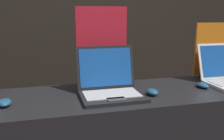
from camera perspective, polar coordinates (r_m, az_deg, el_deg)
name	(u,v)px	position (r m, az deg, el deg)	size (l,w,h in m)	color
wall_back	(77,20)	(2.99, -7.56, 10.77)	(8.00, 0.05, 2.80)	black
mouse_front	(5,103)	(1.51, -22.35, -6.58)	(0.07, 0.10, 0.04)	navy
laptop_middle	(110,85)	(1.57, -0.51, -3.20)	(0.37, 0.34, 0.28)	black
mouse_middle	(152,92)	(1.60, 8.74, -4.76)	(0.07, 0.09, 0.04)	navy
promo_stand_middle	(102,49)	(1.73, -2.26, 4.61)	(0.34, 0.07, 0.53)	black
mouse_back	(203,85)	(1.84, 19.13, -3.17)	(0.07, 0.10, 0.03)	navy
promo_stand_back	(214,52)	(2.14, 21.28, 3.75)	(0.33, 0.07, 0.42)	black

